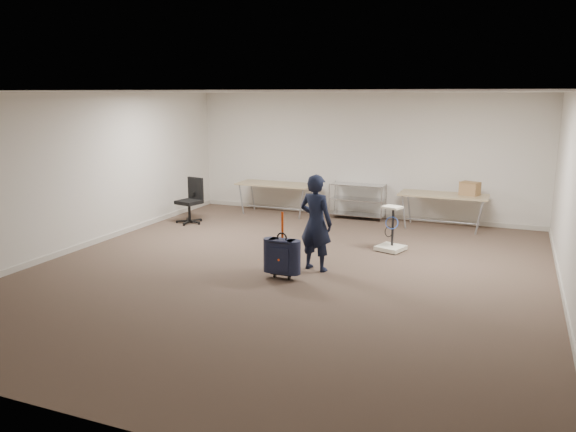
% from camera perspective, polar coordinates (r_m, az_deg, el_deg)
% --- Properties ---
extents(ground, '(9.00, 9.00, 0.00)m').
position_cam_1_polar(ground, '(8.98, -0.10, -5.67)').
color(ground, '#46342B').
rests_on(ground, ground).
extents(room_shell, '(8.00, 9.00, 9.00)m').
position_cam_1_polar(room_shell, '(10.20, 2.85, -3.17)').
color(room_shell, silver).
rests_on(room_shell, ground).
extents(folding_table_left, '(1.80, 0.75, 0.73)m').
position_cam_1_polar(folding_table_left, '(13.09, -1.25, 3.11)').
color(folding_table_left, '#967F5C').
rests_on(folding_table_left, ground).
extents(folding_table_right, '(1.80, 0.75, 0.73)m').
position_cam_1_polar(folding_table_right, '(12.11, 15.50, 1.91)').
color(folding_table_right, '#967F5C').
rests_on(folding_table_right, ground).
extents(wire_shelf, '(1.22, 0.47, 0.80)m').
position_cam_1_polar(wire_shelf, '(12.74, 7.08, 1.68)').
color(wire_shelf, silver).
rests_on(wire_shelf, ground).
extents(person, '(0.63, 0.48, 1.55)m').
position_cam_1_polar(person, '(8.88, 2.85, -0.69)').
color(person, black).
rests_on(person, ground).
extents(suitcase, '(0.38, 0.22, 1.04)m').
position_cam_1_polar(suitcase, '(8.54, -0.62, -4.13)').
color(suitcase, black).
rests_on(suitcase, ground).
extents(office_chair, '(0.60, 0.60, 0.98)m').
position_cam_1_polar(office_chair, '(12.46, -9.86, 0.67)').
color(office_chair, black).
rests_on(office_chair, ground).
extents(equipment_cart, '(0.56, 0.56, 0.82)m').
position_cam_1_polar(equipment_cart, '(10.26, 10.42, -2.33)').
color(equipment_cart, beige).
rests_on(equipment_cart, ground).
extents(cardboard_box, '(0.43, 0.38, 0.27)m').
position_cam_1_polar(cardboard_box, '(12.13, 17.99, 2.67)').
color(cardboard_box, olive).
rests_on(cardboard_box, folding_table_right).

